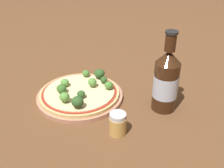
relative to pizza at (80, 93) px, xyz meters
name	(u,v)px	position (x,y,z in m)	size (l,w,h in m)	color
ground_plane	(76,94)	(-0.01, 0.02, -0.02)	(3.00, 3.00, 0.00)	brown
plate	(80,96)	(0.00, 0.00, -0.01)	(0.26, 0.26, 0.01)	tan
pizza	(80,93)	(0.00, 0.00, 0.00)	(0.24, 0.24, 0.01)	tan
broccoli_floret_0	(109,85)	(0.09, 0.00, 0.02)	(0.03, 0.03, 0.03)	#89A866
broccoli_floret_1	(92,82)	(0.04, 0.02, 0.02)	(0.03, 0.03, 0.03)	#89A866
broccoli_floret_2	(86,73)	(0.02, 0.09, 0.02)	(0.02, 0.02, 0.02)	#89A866
broccoli_floret_3	(81,94)	(0.01, -0.04, 0.02)	(0.02, 0.02, 0.02)	#89A866
broccoli_floret_4	(104,80)	(0.08, 0.04, 0.02)	(0.02, 0.02, 0.02)	#89A866
broccoli_floret_5	(65,83)	(-0.04, 0.03, 0.02)	(0.03, 0.03, 0.02)	#89A866
broccoli_floret_6	(99,73)	(0.06, 0.07, 0.02)	(0.03, 0.03, 0.03)	#89A866
broccoli_floret_7	(78,102)	(0.00, -0.09, 0.03)	(0.03, 0.03, 0.03)	#89A866
broccoli_floret_8	(61,89)	(-0.05, 0.00, 0.02)	(0.03, 0.03, 0.03)	#89A866
broccoli_floret_9	(64,97)	(-0.04, -0.06, 0.02)	(0.03, 0.03, 0.03)	#89A866
beer_bottle	(166,81)	(0.23, -0.08, 0.07)	(0.07, 0.07, 0.23)	#381E0F
pepper_shaker	(118,124)	(0.09, -0.17, 0.01)	(0.04, 0.04, 0.06)	tan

